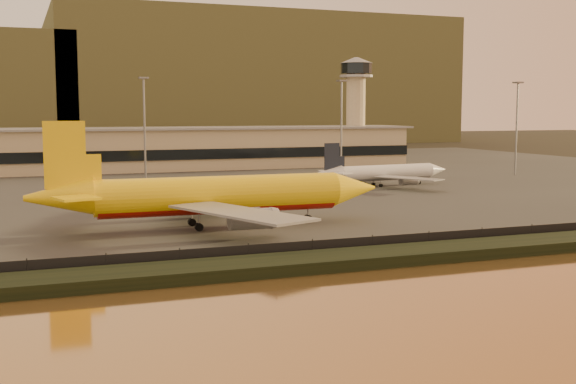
% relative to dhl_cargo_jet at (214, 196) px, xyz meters
% --- Properties ---
extents(ground, '(900.00, 900.00, 0.00)m').
position_rel_dhl_cargo_jet_xyz_m(ground, '(10.95, -13.72, -5.02)').
color(ground, black).
rests_on(ground, ground).
extents(embankment, '(320.00, 7.00, 1.40)m').
position_rel_dhl_cargo_jet_xyz_m(embankment, '(10.95, -30.72, -4.32)').
color(embankment, black).
rests_on(embankment, ground).
extents(tarmac, '(320.00, 220.00, 0.20)m').
position_rel_dhl_cargo_jet_xyz_m(tarmac, '(10.95, 81.28, -4.92)').
color(tarmac, '#2D2D2D').
rests_on(tarmac, ground).
extents(perimeter_fence, '(300.00, 0.05, 2.20)m').
position_rel_dhl_cargo_jet_xyz_m(perimeter_fence, '(10.95, -26.72, -3.72)').
color(perimeter_fence, black).
rests_on(perimeter_fence, tarmac).
extents(terminal_building, '(202.00, 25.00, 12.60)m').
position_rel_dhl_cargo_jet_xyz_m(terminal_building, '(-3.57, 111.83, 1.22)').
color(terminal_building, tan).
rests_on(terminal_building, tarmac).
extents(control_tower, '(11.20, 11.20, 35.50)m').
position_rel_dhl_cargo_jet_xyz_m(control_tower, '(80.95, 117.28, 16.64)').
color(control_tower, tan).
rests_on(control_tower, tarmac).
extents(apron_light_masts, '(152.20, 12.20, 25.40)m').
position_rel_dhl_cargo_jet_xyz_m(apron_light_masts, '(25.95, 61.28, 10.68)').
color(apron_light_masts, slate).
rests_on(apron_light_masts, tarmac).
extents(distant_hills, '(470.00, 160.00, 70.00)m').
position_rel_dhl_cargo_jet_xyz_m(distant_hills, '(-9.79, 326.28, 26.37)').
color(distant_hills, brown).
rests_on(distant_hills, ground).
extents(dhl_cargo_jet, '(53.92, 52.99, 16.15)m').
position_rel_dhl_cargo_jet_xyz_m(dhl_cargo_jet, '(0.00, 0.00, 0.00)').
color(dhl_cargo_jet, yellow).
rests_on(dhl_cargo_jet, tarmac).
extents(white_narrowbody_jet, '(36.10, 35.03, 10.37)m').
position_rel_dhl_cargo_jet_xyz_m(white_narrowbody_jet, '(52.87, 44.49, -1.73)').
color(white_narrowbody_jet, silver).
rests_on(white_narrowbody_jet, tarmac).
extents(gse_vehicle_yellow, '(3.87, 2.86, 1.59)m').
position_rel_dhl_cargo_jet_xyz_m(gse_vehicle_yellow, '(16.06, 17.73, -4.03)').
color(gse_vehicle_yellow, yellow).
rests_on(gse_vehicle_yellow, tarmac).
extents(gse_vehicle_white, '(3.94, 1.95, 1.73)m').
position_rel_dhl_cargo_jet_xyz_m(gse_vehicle_white, '(-13.53, 19.06, -3.96)').
color(gse_vehicle_white, silver).
rests_on(gse_vehicle_white, tarmac).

